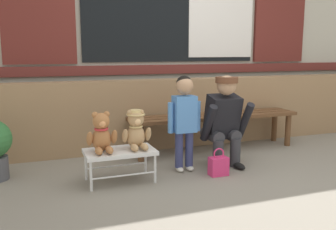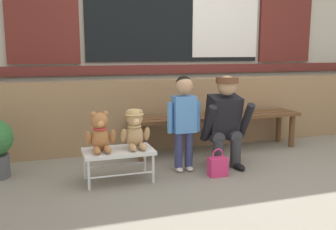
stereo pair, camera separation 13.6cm
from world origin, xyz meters
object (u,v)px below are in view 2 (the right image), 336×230
at_px(teddy_bear_with_hat, 135,130).
at_px(child_standing, 184,113).
at_px(handbag_on_ground, 218,166).
at_px(adult_crouching, 225,121).
at_px(wooden_bench_long, 217,120).
at_px(small_display_bench, 118,153).
at_px(teddy_bear_plain, 100,133).

distance_m(teddy_bear_with_hat, child_standing, 0.54).
height_order(teddy_bear_with_hat, handbag_on_ground, teddy_bear_with_hat).
relative_size(adult_crouching, handbag_on_ground, 3.49).
bearing_deg(teddy_bear_with_hat, child_standing, 9.47).
relative_size(teddy_bear_with_hat, adult_crouching, 0.38).
bearing_deg(wooden_bench_long, adult_crouching, -108.25).
relative_size(small_display_bench, teddy_bear_plain, 1.76).
height_order(child_standing, handbag_on_ground, child_standing).
height_order(adult_crouching, handbag_on_ground, adult_crouching).
bearing_deg(teddy_bear_with_hat, adult_crouching, 6.35).
height_order(small_display_bench, handbag_on_ground, small_display_bench).
distance_m(wooden_bench_long, adult_crouching, 0.62).
xyz_separation_m(small_display_bench, handbag_on_ground, (0.93, -0.16, -0.17)).
bearing_deg(adult_crouching, child_standing, -177.18).
distance_m(wooden_bench_long, teddy_bear_plain, 1.64).
height_order(wooden_bench_long, adult_crouching, adult_crouching).
xyz_separation_m(wooden_bench_long, teddy_bear_with_hat, (-1.17, -0.69, 0.10)).
bearing_deg(wooden_bench_long, small_display_bench, -152.51).
bearing_deg(teddy_bear_with_hat, wooden_bench_long, 30.52).
bearing_deg(small_display_bench, wooden_bench_long, 27.49).
bearing_deg(teddy_bear_with_hat, handbag_on_ground, -12.00).
bearing_deg(handbag_on_ground, small_display_bench, 170.14).
height_order(small_display_bench, child_standing, child_standing).
height_order(wooden_bench_long, child_standing, child_standing).
height_order(teddy_bear_plain, adult_crouching, adult_crouching).
bearing_deg(adult_crouching, wooden_bench_long, 71.75).
height_order(teddy_bear_with_hat, adult_crouching, adult_crouching).
height_order(teddy_bear_with_hat, child_standing, child_standing).
bearing_deg(adult_crouching, handbag_on_ground, -126.81).
bearing_deg(small_display_bench, child_standing, 7.44).
height_order(wooden_bench_long, teddy_bear_plain, teddy_bear_plain).
bearing_deg(adult_crouching, teddy_bear_with_hat, -173.65).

